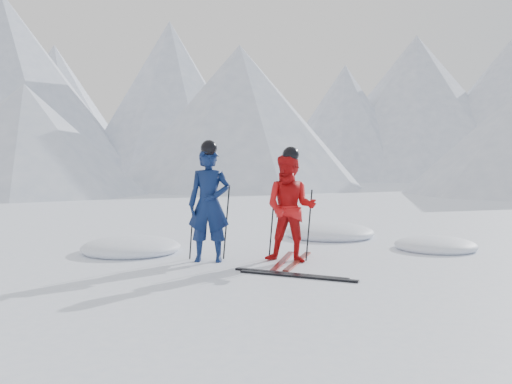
{
  "coord_description": "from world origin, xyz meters",
  "views": [
    {
      "loc": [
        -1.16,
        -8.22,
        1.56
      ],
      "look_at": [
        -1.62,
        0.5,
        1.1
      ],
      "focal_mm": 38.0,
      "sensor_mm": 36.0,
      "label": 1
    }
  ],
  "objects": [
    {
      "name": "ground",
      "position": [
        0.0,
        0.0,
        0.0
      ],
      "size": [
        160.0,
        160.0,
        0.0
      ],
      "primitive_type": "plane",
      "color": "white",
      "rests_on": "ground"
    },
    {
      "name": "mountain_range",
      "position": [
        5.71,
        35.31,
        6.72
      ],
      "size": [
        106.15,
        62.94,
        15.53
      ],
      "color": "#B2BCD1",
      "rests_on": "ground"
    },
    {
      "name": "skier_blue",
      "position": [
        -2.36,
        0.29,
        0.91
      ],
      "size": [
        0.67,
        0.45,
        1.82
      ],
      "primitive_type": "imported",
      "rotation": [
        0.0,
        0.0,
        -0.02
      ],
      "color": "#0B1B46",
      "rests_on": "ground"
    },
    {
      "name": "skier_red",
      "position": [
        -1.07,
        0.31,
        0.86
      ],
      "size": [
        0.95,
        0.8,
        1.72
      ],
      "primitive_type": "imported",
      "rotation": [
        0.0,
        0.0,
        -0.2
      ],
      "color": "red",
      "rests_on": "ground"
    },
    {
      "name": "pole_blue_left",
      "position": [
        -2.66,
        0.44,
        0.61
      ],
      "size": [
        0.12,
        0.09,
        1.21
      ],
      "primitive_type": "cylinder",
      "rotation": [
        0.05,
        0.08,
        0.0
      ],
      "color": "black",
      "rests_on": "ground"
    },
    {
      "name": "pole_blue_right",
      "position": [
        -2.11,
        0.54,
        0.61
      ],
      "size": [
        0.12,
        0.07,
        1.21
      ],
      "primitive_type": "cylinder",
      "rotation": [
        -0.04,
        0.08,
        0.0
      ],
      "color": "black",
      "rests_on": "ground"
    },
    {
      "name": "pole_red_left",
      "position": [
        -1.37,
        0.56,
        0.57
      ],
      "size": [
        0.12,
        0.09,
        1.14
      ],
      "primitive_type": "cylinder",
      "rotation": [
        0.06,
        0.08,
        0.0
      ],
      "color": "black",
      "rests_on": "ground"
    },
    {
      "name": "pole_red_right",
      "position": [
        -0.77,
        0.46,
        0.57
      ],
      "size": [
        0.12,
        0.08,
        1.14
      ],
      "primitive_type": "cylinder",
      "rotation": [
        -0.05,
        0.08,
        0.0
      ],
      "color": "black",
      "rests_on": "ground"
    },
    {
      "name": "ski_worn_left",
      "position": [
        -1.19,
        0.31,
        0.01
      ],
      "size": [
        0.37,
        1.69,
        0.03
      ],
      "primitive_type": "cube",
      "rotation": [
        0.0,
        0.0,
        -0.17
      ],
      "color": "black",
      "rests_on": "ground"
    },
    {
      "name": "ski_worn_right",
      "position": [
        -0.95,
        0.31,
        0.01
      ],
      "size": [
        0.49,
        1.67,
        0.03
      ],
      "primitive_type": "cube",
      "rotation": [
        0.0,
        0.0,
        -0.24
      ],
      "color": "black",
      "rests_on": "ground"
    },
    {
      "name": "ski_loose_a",
      "position": [
        -1.08,
        -0.7,
        0.01
      ],
      "size": [
        1.6,
        0.75,
        0.03
      ],
      "primitive_type": "cube",
      "rotation": [
        0.0,
        0.0,
        1.17
      ],
      "color": "black",
      "rests_on": "ground"
    },
    {
      "name": "ski_loose_b",
      "position": [
        -0.98,
        -0.85,
        0.01
      ],
      "size": [
        1.62,
        0.7,
        0.03
      ],
      "primitive_type": "cube",
      "rotation": [
        0.0,
        0.0,
        1.2
      ],
      "color": "black",
      "rests_on": "ground"
    },
    {
      "name": "snow_lumps",
      "position": [
        -1.09,
        2.2,
        0.0
      ],
      "size": [
        7.04,
        4.01,
        0.41
      ],
      "color": "white",
      "rests_on": "ground"
    }
  ]
}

